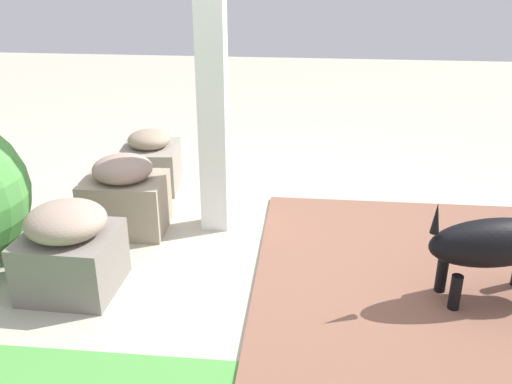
% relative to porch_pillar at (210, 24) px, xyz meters
% --- Properties ---
extents(ground_plane, '(12.00, 12.00, 0.00)m').
position_rel_porch_pillar_xyz_m(ground_plane, '(-0.21, 0.23, -1.18)').
color(ground_plane, '#B5AF9A').
extents(brick_path, '(1.80, 2.40, 0.02)m').
position_rel_porch_pillar_xyz_m(brick_path, '(-1.20, 0.78, -1.18)').
color(brick_path, brown).
rests_on(brick_path, ground).
extents(porch_pillar, '(0.16, 0.16, 2.37)m').
position_rel_porch_pillar_xyz_m(porch_pillar, '(0.00, 0.00, 0.00)').
color(porch_pillar, white).
rests_on(porch_pillar, ground).
extents(stone_planter_nearest, '(0.42, 0.47, 0.42)m').
position_rel_porch_pillar_xyz_m(stone_planter_nearest, '(0.55, -0.55, -1.00)').
color(stone_planter_nearest, gray).
rests_on(stone_planter_nearest, ground).
extents(stone_planter_near, '(0.48, 0.38, 0.47)m').
position_rel_porch_pillar_xyz_m(stone_planter_near, '(0.52, 0.11, -0.97)').
color(stone_planter_near, gray).
rests_on(stone_planter_near, ground).
extents(stone_planter_mid, '(0.45, 0.43, 0.46)m').
position_rel_porch_pillar_xyz_m(stone_planter_mid, '(0.58, 0.76, -0.96)').
color(stone_planter_mid, slate).
rests_on(stone_planter_mid, ground).
extents(dog, '(0.79, 0.35, 0.54)m').
position_rel_porch_pillar_xyz_m(dog, '(-1.47, 0.65, -0.87)').
color(dog, black).
rests_on(dog, ground).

